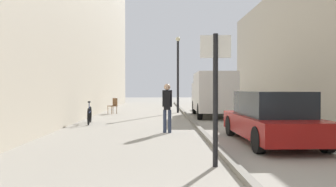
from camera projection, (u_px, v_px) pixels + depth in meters
ground_plane at (157, 124)px, 13.63m from camera, size 80.00×80.00×0.00m
kerb_strip at (194, 123)px, 13.66m from camera, size 0.16×40.00×0.12m
pedestrian_main_foreground at (167, 104)px, 11.00m from camera, size 0.33×0.22×1.69m
delivery_van at (213, 93)px, 17.36m from camera, size 2.04×5.15×2.36m
parked_car at (271, 118)px, 8.97m from camera, size 1.90×4.23×1.45m
street_sign_post at (215, 88)px, 6.23m from camera, size 0.60×0.10×2.60m
lamp_post at (178, 69)px, 19.99m from camera, size 0.28×0.28×4.76m
bicycle_leaning at (90, 115)px, 13.85m from camera, size 0.31×1.76×0.98m
cafe_chair_near_window at (113, 105)px, 19.26m from camera, size 0.62×0.62×0.94m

